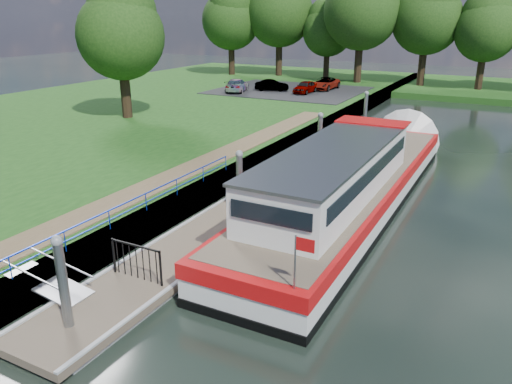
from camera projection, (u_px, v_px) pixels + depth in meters
The scene contains 17 objects.
ground at pixel (85, 328), 13.45m from camera, with size 160.00×160.00×0.00m, color black.
riverbank at pixel (55, 133), 33.70m from camera, with size 32.00×90.00×0.78m, color #1A4614.
bank_edge at pixel (258, 163), 26.94m from camera, with size 1.10×90.00×0.78m, color #473D2D.
footpath at pixel (146, 188), 21.77m from camera, with size 1.60×40.00×0.05m, color brown.
carpark at pixel (289, 90), 49.67m from camera, with size 14.00×12.00×0.06m, color black.
blue_fence at pixel (88, 225), 16.71m from camera, with size 0.04×18.04×0.72m.
pontoon at pixel (285, 184), 24.23m from camera, with size 2.50×30.00×0.56m.
mooring_piles at pixel (286, 163), 23.86m from camera, with size 0.30×27.30×3.55m.
gangway at pixel (49, 283), 14.46m from camera, with size 2.58×1.00×0.92m.
gate_panel at pixel (136, 257), 14.90m from camera, with size 1.85×0.05×1.15m.
barge at pixel (355, 181), 21.85m from camera, with size 4.36×21.15×4.78m.
horizon_trees at pixel (414, 14), 52.06m from camera, with size 54.38×10.03×12.87m.
bank_tree_a at pixel (121, 28), 34.82m from camera, with size 6.12×6.12×9.72m.
car_a at pixel (305, 87), 47.54m from camera, with size 1.37×3.41×1.16m, color #999999.
car_b at pixel (272, 85), 48.98m from camera, with size 1.13×3.25×1.07m, color #999999.
car_c at pixel (237, 85), 48.45m from camera, with size 1.72×4.23×1.23m, color #999999.
car_d at pixel (325, 84), 49.78m from camera, with size 1.93×4.20×1.17m, color #999999.
Camera 1 is at (9.39, -7.98, 8.00)m, focal length 35.00 mm.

